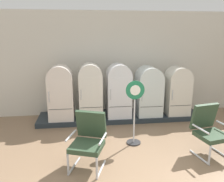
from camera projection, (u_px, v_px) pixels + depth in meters
name	position (u px, v px, depth m)	size (l,w,h in m)	color
back_wall	(117.00, 63.00, 6.91)	(11.76, 0.12, 3.07)	silver
display_plinth	(120.00, 116.00, 6.66)	(4.65, 0.95, 0.14)	#252E34
refrigerator_0	(61.00, 91.00, 6.14)	(0.67, 0.65, 1.48)	silver
refrigerator_1	(90.00, 89.00, 6.22)	(0.63, 0.63, 1.52)	silver
refrigerator_2	(119.00, 89.00, 6.31)	(0.66, 0.62, 1.50)	white
refrigerator_3	(149.00, 90.00, 6.48)	(0.69, 0.73, 1.40)	silver
refrigerator_4	(177.00, 89.00, 6.53)	(0.65, 0.61, 1.38)	silver
armchair_left	(89.00, 138.00, 4.17)	(0.77, 0.81, 1.04)	silver
armchair_right	(209.00, 128.00, 4.60)	(0.71, 0.75, 1.04)	silver
sign_stand	(134.00, 116.00, 5.01)	(0.41, 0.32, 1.46)	#2D2D30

